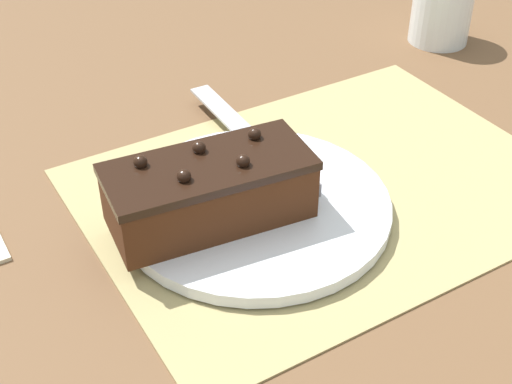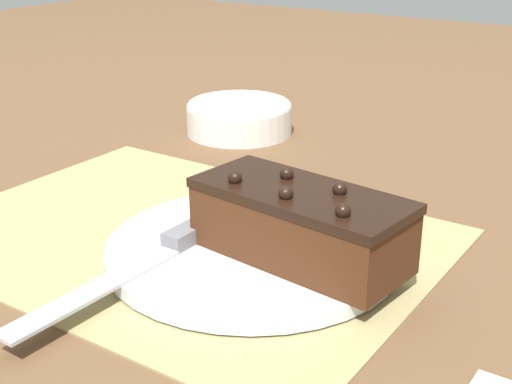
{
  "view_description": "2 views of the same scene",
  "coord_description": "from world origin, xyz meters",
  "px_view_note": "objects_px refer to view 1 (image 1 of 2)",
  "views": [
    {
      "loc": [
        -0.35,
        -0.45,
        0.42
      ],
      "look_at": [
        -0.08,
        -0.01,
        0.03
      ],
      "focal_mm": 50.0,
      "sensor_mm": 36.0,
      "label": 1
    },
    {
      "loc": [
        -0.39,
        0.46,
        0.28
      ],
      "look_at": [
        -0.08,
        -0.01,
        0.06
      ],
      "focal_mm": 50.0,
      "sensor_mm": 36.0,
      "label": 2
    }
  ],
  "objects_px": {
    "drinking_glass": "(442,9)",
    "chocolate_cake": "(208,189)",
    "serving_knife": "(269,153)",
    "cake_plate": "(256,206)"
  },
  "relations": [
    {
      "from": "drinking_glass",
      "to": "chocolate_cake",
      "type": "bearing_deg",
      "value": -156.57
    },
    {
      "from": "chocolate_cake",
      "to": "serving_knife",
      "type": "xyz_separation_m",
      "value": [
        0.1,
        0.05,
        -0.02
      ]
    },
    {
      "from": "cake_plate",
      "to": "chocolate_cake",
      "type": "bearing_deg",
      "value": 175.4
    },
    {
      "from": "cake_plate",
      "to": "chocolate_cake",
      "type": "relative_size",
      "value": 1.34
    },
    {
      "from": "chocolate_cake",
      "to": "serving_knife",
      "type": "relative_size",
      "value": 0.77
    },
    {
      "from": "serving_knife",
      "to": "cake_plate",
      "type": "bearing_deg",
      "value": -129.68
    },
    {
      "from": "chocolate_cake",
      "to": "cake_plate",
      "type": "bearing_deg",
      "value": -4.6
    },
    {
      "from": "serving_knife",
      "to": "drinking_glass",
      "type": "bearing_deg",
      "value": 23.62
    },
    {
      "from": "cake_plate",
      "to": "drinking_glass",
      "type": "height_order",
      "value": "drinking_glass"
    },
    {
      "from": "chocolate_cake",
      "to": "drinking_glass",
      "type": "relative_size",
      "value": 2.09
    }
  ]
}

